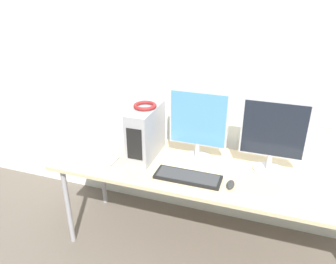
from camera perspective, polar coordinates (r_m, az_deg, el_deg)
wall_back at (r=2.59m, az=12.03°, el=10.26°), size 8.00×0.07×2.70m
desk at (r=2.41m, az=9.03°, el=-7.67°), size 2.45×0.71×0.75m
pc_tower at (r=2.46m, az=-3.89°, el=-0.03°), size 0.16×0.42×0.40m
headphones at (r=2.38m, az=-4.03°, el=4.59°), size 0.17×0.17×0.03m
monitor_main at (r=2.38m, az=5.28°, el=1.44°), size 0.43×0.21×0.54m
monitor_right_near at (r=2.33m, az=17.84°, el=-0.44°), size 0.44×0.21×0.53m
keyboard at (r=2.27m, az=3.48°, el=-7.82°), size 0.46×0.16×0.02m
mouse at (r=2.22m, az=10.84°, el=-8.98°), size 0.05×0.10×0.04m
cell_phone at (r=2.50m, az=-9.80°, el=-4.98°), size 0.07×0.14×0.01m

